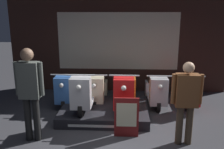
# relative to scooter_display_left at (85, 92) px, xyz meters

# --- Properties ---
(ground_plane) EXTENTS (30.00, 30.00, 0.00)m
(ground_plane) POSITION_rel_scooter_display_left_xyz_m (0.73, -1.37, -0.60)
(ground_plane) COLOR #38383D
(shop_wall_back) EXTENTS (6.56, 0.09, 3.20)m
(shop_wall_back) POSITION_rel_scooter_display_left_xyz_m (0.73, 2.00, 1.00)
(shop_wall_back) COLOR #331E19
(shop_wall_back) RESTS_ON ground_plane
(display_platform) EXTENTS (2.03, 1.59, 0.23)m
(display_platform) POSITION_rel_scooter_display_left_xyz_m (0.46, 0.04, -0.49)
(display_platform) COLOR black
(display_platform) RESTS_ON ground_plane
(scooter_display_left) EXTENTS (0.61, 1.59, 0.94)m
(scooter_display_left) POSITION_rel_scooter_display_left_xyz_m (0.00, 0.00, 0.00)
(scooter_display_left) COLOR black
(scooter_display_left) RESTS_ON display_platform
(scooter_display_right) EXTENTS (0.61, 1.59, 0.94)m
(scooter_display_right) POSITION_rel_scooter_display_left_xyz_m (0.91, 0.00, 0.00)
(scooter_display_right) COLOR black
(scooter_display_right) RESTS_ON display_platform
(scooter_backrow_0) EXTENTS (0.61, 1.59, 0.94)m
(scooter_backrow_0) POSITION_rel_scooter_display_left_xyz_m (-0.58, 0.86, -0.23)
(scooter_backrow_0) COLOR black
(scooter_backrow_0) RESTS_ON ground_plane
(scooter_backrow_1) EXTENTS (0.61, 1.59, 0.94)m
(scooter_backrow_1) POSITION_rel_scooter_display_left_xyz_m (0.20, 0.86, -0.23)
(scooter_backrow_1) COLOR black
(scooter_backrow_1) RESTS_ON ground_plane
(scooter_backrow_2) EXTENTS (0.61, 1.59, 0.94)m
(scooter_backrow_2) POSITION_rel_scooter_display_left_xyz_m (0.99, 0.86, -0.23)
(scooter_backrow_2) COLOR black
(scooter_backrow_2) RESTS_ON ground_plane
(scooter_backrow_3) EXTENTS (0.61, 1.59, 0.94)m
(scooter_backrow_3) POSITION_rel_scooter_display_left_xyz_m (1.77, 0.86, -0.23)
(scooter_backrow_3) COLOR black
(scooter_backrow_3) RESTS_ON ground_plane
(scooter_backrow_4) EXTENTS (0.61, 1.59, 0.94)m
(scooter_backrow_4) POSITION_rel_scooter_display_left_xyz_m (2.55, 0.86, -0.23)
(scooter_backrow_4) COLOR black
(scooter_backrow_4) RESTS_ON ground_plane
(person_left_browsing) EXTENTS (0.54, 0.23, 1.81)m
(person_left_browsing) POSITION_rel_scooter_display_left_xyz_m (-0.83, -1.18, 0.45)
(person_left_browsing) COLOR black
(person_left_browsing) RESTS_ON ground_plane
(person_right_browsing) EXTENTS (0.56, 0.23, 1.58)m
(person_right_browsing) POSITION_rel_scooter_display_left_xyz_m (2.05, -1.18, 0.32)
(person_right_browsing) COLOR #473828
(person_right_browsing) RESTS_ON ground_plane
(price_sign_board) EXTENTS (0.48, 0.04, 0.82)m
(price_sign_board) POSITION_rel_scooter_display_left_xyz_m (0.97, -0.96, -0.19)
(price_sign_board) COLOR maroon
(price_sign_board) RESTS_ON ground_plane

